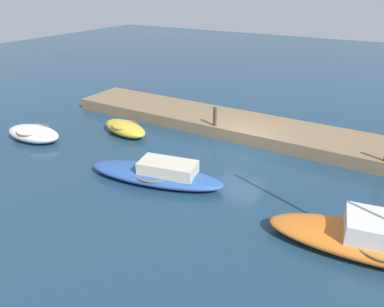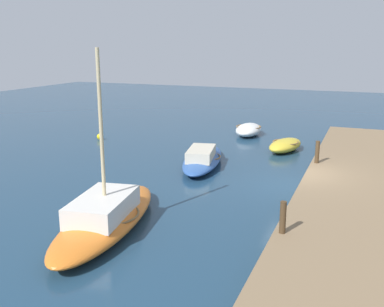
{
  "view_description": "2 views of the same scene",
  "coord_description": "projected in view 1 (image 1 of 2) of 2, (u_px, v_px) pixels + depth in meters",
  "views": [
    {
      "loc": [
        -6.29,
        15.59,
        7.69
      ],
      "look_at": [
        1.2,
        2.9,
        0.55
      ],
      "focal_mm": 33.4,
      "sensor_mm": 36.0,
      "label": 1
    },
    {
      "loc": [
        -18.38,
        -2.54,
        5.93
      ],
      "look_at": [
        -1.35,
        4.34,
        1.37
      ],
      "focal_mm": 41.18,
      "sensor_mm": 36.0,
      "label": 2
    }
  ],
  "objects": [
    {
      "name": "dock_platform",
      "position": [
        256.0,
        129.0,
        19.72
      ],
      "size": [
        23.27,
        3.4,
        0.65
      ],
      "primitive_type": "cube",
      "color": "#846B4C",
      "rests_on": "ground_plane"
    },
    {
      "name": "mooring_post_mid_west",
      "position": [
        215.0,
        116.0,
        19.06
      ],
      "size": [
        0.19,
        0.19,
        1.02
      ],
      "primitive_type": "cylinder",
      "color": "#47331E",
      "rests_on": "dock_platform"
    },
    {
      "name": "rowboat_yellow",
      "position": [
        125.0,
        128.0,
        19.71
      ],
      "size": [
        3.33,
        2.06,
        0.7
      ],
      "rotation": [
        0.0,
        0.0,
        -0.23
      ],
      "color": "gold",
      "rests_on": "ground_plane"
    },
    {
      "name": "rowboat_white",
      "position": [
        34.0,
        133.0,
        18.95
      ],
      "size": [
        3.36,
        1.82,
        0.76
      ],
      "rotation": [
        0.0,
        0.0,
        0.07
      ],
      "color": "white",
      "rests_on": "ground_plane"
    },
    {
      "name": "ground_plane",
      "position": [
        241.0,
        147.0,
        18.31
      ],
      "size": [
        84.0,
        84.0,
        0.0
      ],
      "primitive_type": "plane",
      "color": "navy"
    },
    {
      "name": "sailboat_orange",
      "position": [
        384.0,
        241.0,
        10.96
      ],
      "size": [
        7.14,
        3.18,
        5.84
      ],
      "rotation": [
        0.0,
        0.0,
        0.17
      ],
      "color": "orange",
      "rests_on": "ground_plane"
    },
    {
      "name": "motorboat_blue",
      "position": [
        158.0,
        173.0,
        15.05
      ],
      "size": [
        6.21,
        2.93,
        0.99
      ],
      "rotation": [
        0.0,
        0.0,
        0.2
      ],
      "color": "#2D569E",
      "rests_on": "ground_plane"
    }
  ]
}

